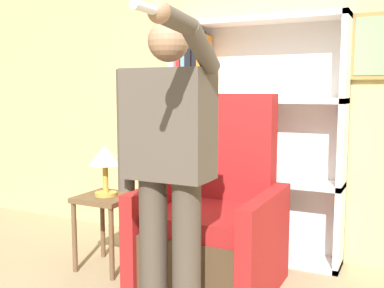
{
  "coord_description": "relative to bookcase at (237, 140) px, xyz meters",
  "views": [
    {
      "loc": [
        0.91,
        -1.49,
        1.32
      ],
      "look_at": [
        -0.23,
        0.82,
        1.01
      ],
      "focal_mm": 42.0,
      "sensor_mm": 36.0,
      "label": 1
    }
  ],
  "objects": [
    {
      "name": "wall_back",
      "position": [
        0.35,
        0.16,
        0.48
      ],
      "size": [
        8.0,
        0.11,
        2.8
      ],
      "color": "tan",
      "rests_on": "ground_plane"
    },
    {
      "name": "armchair",
      "position": [
        0.08,
        -0.64,
        -0.53
      ],
      "size": [
        0.87,
        0.83,
        1.29
      ],
      "color": "#4C3823",
      "rests_on": "ground_plane"
    },
    {
      "name": "person_standing",
      "position": [
        0.15,
        -1.4,
        0.03
      ],
      "size": [
        0.59,
        0.78,
        1.66
      ],
      "color": "#473D33",
      "rests_on": "ground_plane"
    },
    {
      "name": "bookcase",
      "position": [
        0.0,
        0.0,
        0.0
      ],
      "size": [
        1.37,
        0.28,
        1.86
      ],
      "color": "white",
      "rests_on": "ground_plane"
    },
    {
      "name": "table_lamp",
      "position": [
        -0.74,
        -0.75,
        -0.1
      ],
      "size": [
        0.24,
        0.24,
        0.37
      ],
      "color": "gold",
      "rests_on": "side_table"
    },
    {
      "name": "side_table",
      "position": [
        -0.74,
        -0.75,
        -0.48
      ],
      "size": [
        0.39,
        0.39,
        0.55
      ],
      "color": "brown",
      "rests_on": "ground_plane"
    }
  ]
}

